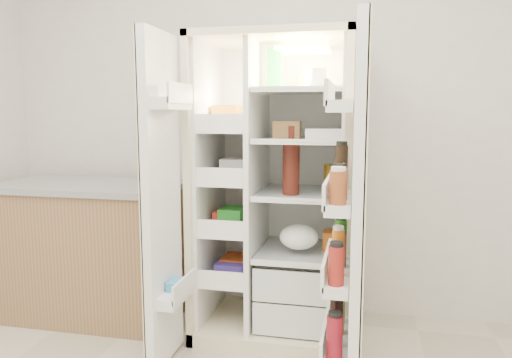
# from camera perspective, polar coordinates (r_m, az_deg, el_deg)

# --- Properties ---
(wall_back) EXTENTS (4.00, 0.02, 2.70)m
(wall_back) POSITION_cam_1_polar(r_m,az_deg,el_deg) (3.30, 3.46, 7.69)
(wall_back) COLOR silver
(wall_back) RESTS_ON floor
(refrigerator) EXTENTS (0.92, 0.70, 1.80)m
(refrigerator) POSITION_cam_1_polar(r_m,az_deg,el_deg) (3.01, 2.81, -3.89)
(refrigerator) COLOR beige
(refrigerator) RESTS_ON floor
(freezer_door) EXTENTS (0.15, 0.40, 1.72)m
(freezer_door) POSITION_cam_1_polar(r_m,az_deg,el_deg) (2.56, -10.98, -2.77)
(freezer_door) COLOR white
(freezer_door) RESTS_ON floor
(fridge_door) EXTENTS (0.17, 0.58, 1.72)m
(fridge_door) POSITION_cam_1_polar(r_m,az_deg,el_deg) (2.27, 11.51, -4.81)
(fridge_door) COLOR white
(fridge_door) RESTS_ON floor
(kitchen_counter) EXTENTS (1.24, 0.66, 0.90)m
(kitchen_counter) POSITION_cam_1_polar(r_m,az_deg,el_deg) (3.46, -18.92, -7.78)
(kitchen_counter) COLOR olive
(kitchen_counter) RESTS_ON floor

